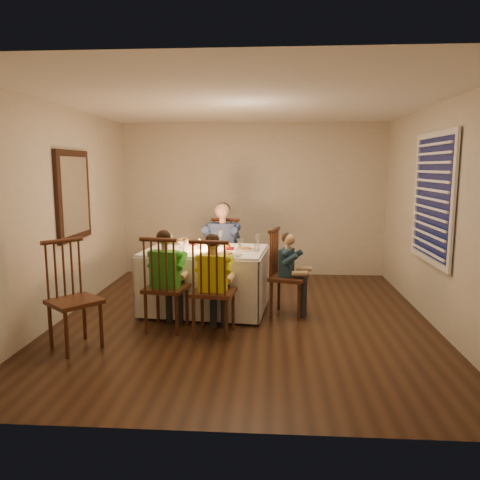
# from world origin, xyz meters

# --- Properties ---
(ground) EXTENTS (5.00, 5.00, 0.00)m
(ground) POSITION_xyz_m (0.00, 0.00, 0.00)
(ground) COLOR black
(ground) RESTS_ON ground
(wall_left) EXTENTS (0.02, 5.00, 2.60)m
(wall_left) POSITION_xyz_m (-2.25, 0.00, 1.30)
(wall_left) COLOR beige
(wall_left) RESTS_ON ground
(wall_right) EXTENTS (0.02, 5.00, 2.60)m
(wall_right) POSITION_xyz_m (2.25, 0.00, 1.30)
(wall_right) COLOR beige
(wall_right) RESTS_ON ground
(wall_back) EXTENTS (4.50, 0.02, 2.60)m
(wall_back) POSITION_xyz_m (0.00, 2.50, 1.30)
(wall_back) COLOR beige
(wall_back) RESTS_ON ground
(ceiling) EXTENTS (5.00, 5.00, 0.00)m
(ceiling) POSITION_xyz_m (0.00, 0.00, 2.60)
(ceiling) COLOR white
(ceiling) RESTS_ON wall_back
(dining_table) EXTENTS (1.66, 1.27, 0.78)m
(dining_table) POSITION_xyz_m (-0.53, 0.35, 0.58)
(dining_table) COLOR silver
(dining_table) RESTS_ON ground
(chair_adult) EXTENTS (0.51, 0.49, 1.10)m
(chair_adult) POSITION_xyz_m (-0.39, 1.17, 0.00)
(chair_adult) COLOR black
(chair_adult) RESTS_ON ground
(chair_near_left) EXTENTS (0.52, 0.50, 1.10)m
(chair_near_left) POSITION_xyz_m (-0.87, -0.42, 0.00)
(chair_near_left) COLOR black
(chair_near_left) RESTS_ON ground
(chair_near_right) EXTENTS (0.51, 0.49, 1.10)m
(chair_near_right) POSITION_xyz_m (-0.31, -0.55, 0.00)
(chair_near_right) COLOR black
(chair_near_right) RESTS_ON ground
(chair_end) EXTENTS (0.54, 0.55, 1.10)m
(chair_end) POSITION_xyz_m (0.55, 0.21, 0.00)
(chair_end) COLOR black
(chair_end) RESTS_ON ground
(chair_extra) EXTENTS (0.64, 0.64, 1.13)m
(chair_extra) POSITION_xyz_m (-1.68, -1.05, 0.00)
(chair_extra) COLOR black
(chair_extra) RESTS_ON ground
(adult) EXTENTS (0.57, 0.53, 1.35)m
(adult) POSITION_xyz_m (-0.39, 1.17, 0.00)
(adult) COLOR navy
(adult) RESTS_ON ground
(child_green) EXTENTS (0.46, 0.44, 1.17)m
(child_green) POSITION_xyz_m (-0.87, -0.42, 0.00)
(child_green) COLOR green
(child_green) RESTS_ON ground
(child_yellow) EXTENTS (0.44, 0.41, 1.15)m
(child_yellow) POSITION_xyz_m (-0.31, -0.55, 0.00)
(child_yellow) COLOR yellow
(child_yellow) RESTS_ON ground
(child_teal) EXTENTS (0.39, 0.41, 1.05)m
(child_teal) POSITION_xyz_m (0.55, 0.21, 0.00)
(child_teal) COLOR #1A3141
(child_teal) RESTS_ON ground
(setting_adult) EXTENTS (0.28, 0.28, 0.02)m
(setting_adult) POSITION_xyz_m (-0.54, 0.67, 0.82)
(setting_adult) COLOR white
(setting_adult) RESTS_ON dining_table
(setting_green) EXTENTS (0.28, 0.28, 0.02)m
(setting_green) POSITION_xyz_m (-0.92, 0.03, 0.82)
(setting_green) COLOR white
(setting_green) RESTS_ON dining_table
(setting_yellow) EXTENTS (0.28, 0.28, 0.02)m
(setting_yellow) POSITION_xyz_m (-0.23, -0.04, 0.82)
(setting_yellow) COLOR white
(setting_yellow) RESTS_ON dining_table
(setting_teal) EXTENTS (0.28, 0.28, 0.02)m
(setting_teal) POSITION_xyz_m (-0.02, 0.32, 0.82)
(setting_teal) COLOR white
(setting_teal) RESTS_ON dining_table
(candle_left) EXTENTS (0.06, 0.06, 0.10)m
(candle_left) POSITION_xyz_m (-0.60, 0.36, 0.86)
(candle_left) COLOR white
(candle_left) RESTS_ON dining_table
(candle_right) EXTENTS (0.06, 0.06, 0.10)m
(candle_right) POSITION_xyz_m (-0.42, 0.34, 0.86)
(candle_right) COLOR white
(candle_right) RESTS_ON dining_table
(squash) EXTENTS (0.09, 0.09, 0.09)m
(squash) POSITION_xyz_m (-1.06, 0.73, 0.86)
(squash) COLOR yellow
(squash) RESTS_ON dining_table
(orange_fruit) EXTENTS (0.08, 0.08, 0.08)m
(orange_fruit) POSITION_xyz_m (-0.24, 0.38, 0.85)
(orange_fruit) COLOR orange
(orange_fruit) RESTS_ON dining_table
(serving_bowl) EXTENTS (0.26, 0.26, 0.06)m
(serving_bowl) POSITION_xyz_m (-0.89, 0.73, 0.84)
(serving_bowl) COLOR white
(serving_bowl) RESTS_ON dining_table
(wall_mirror) EXTENTS (0.06, 0.95, 1.15)m
(wall_mirror) POSITION_xyz_m (-2.22, 0.30, 1.50)
(wall_mirror) COLOR black
(wall_mirror) RESTS_ON wall_left
(window_blinds) EXTENTS (0.07, 1.34, 1.54)m
(window_blinds) POSITION_xyz_m (2.21, 0.10, 1.50)
(window_blinds) COLOR black
(window_blinds) RESTS_ON wall_right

